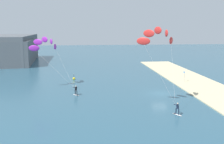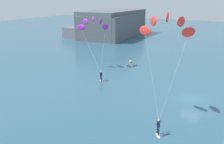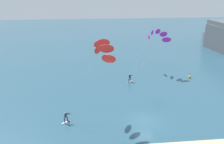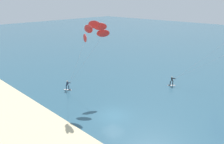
{
  "view_description": "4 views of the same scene",
  "coord_description": "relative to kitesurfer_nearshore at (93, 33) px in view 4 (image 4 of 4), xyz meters",
  "views": [
    {
      "loc": [
        -43.85,
        13.12,
        11.77
      ],
      "look_at": [
        -3.95,
        8.91,
        4.71
      ],
      "focal_mm": 42.14,
      "sensor_mm": 36.0,
      "label": 1
    },
    {
      "loc": [
        -33.27,
        -6.13,
        13.29
      ],
      "look_at": [
        -6.05,
        9.04,
        4.03
      ],
      "focal_mm": 40.92,
      "sensor_mm": 36.0,
      "label": 2
    },
    {
      "loc": [
        -7.47,
        -26.86,
        17.87
      ],
      "look_at": [
        -3.71,
        10.4,
        3.88
      ],
      "focal_mm": 35.57,
      "sensor_mm": 36.0,
      "label": 3
    },
    {
      "loc": [
        17.28,
        -18.35,
        14.58
      ],
      "look_at": [
        -5.96,
        6.12,
        3.13
      ],
      "focal_mm": 34.87,
      "sensor_mm": 36.0,
      "label": 4
    }
  ],
  "objects": [
    {
      "name": "kitesurfer_nearshore",
      "position": [
        0.0,
        0.0,
        0.0
      ],
      "size": [
        7.79,
        6.15,
        11.67
      ],
      "color": "white",
      "rests_on": "ground"
    },
    {
      "name": "ground_plane",
      "position": [
        5.98,
        -2.29,
        -9.99
      ],
      "size": [
        240.0,
        240.0,
        0.0
      ],
      "primitive_type": "plane",
      "color": "#2D566B"
    }
  ]
}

